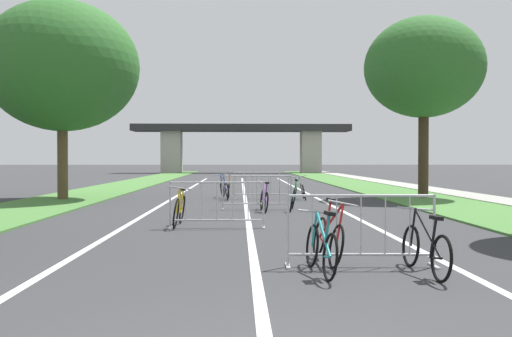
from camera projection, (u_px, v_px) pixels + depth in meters
The scene contains 22 objects.
grass_verge_left at pixel (127, 185), 32.95m from camera, with size 3.25×72.21×0.05m, color #477A38.
grass_verge_right at pixel (359, 185), 33.35m from camera, with size 3.25×72.21×0.05m, color #477A38.
sidewalk_path_right at pixel (400, 185), 33.42m from camera, with size 1.66×72.21×0.08m, color #9E9B93.
lane_stripe_center at pixel (245, 195), 24.50m from camera, with size 0.14×41.77×0.01m, color silver.
lane_stripe_right_lane at pixel (310, 195), 24.59m from camera, with size 0.14×41.77×0.01m, color silver.
lane_stripe_left_lane at pixel (179, 195), 24.42m from camera, with size 0.14×41.77×0.01m, color silver.
overpass_bridge at pixel (241, 138), 63.21m from camera, with size 24.24×3.65×5.41m.
tree_left_oak_near at pixel (62, 67), 21.32m from camera, with size 5.78×5.78×7.52m.
tree_right_oak_mid at pixel (424, 68), 22.32m from camera, with size 4.68×4.68×7.18m.
crowd_barrier_nearest at pixel (361, 231), 8.13m from camera, with size 2.18×0.52×1.05m.
crowd_barrier_second at pixel (217, 205), 12.71m from camera, with size 2.17×0.47×1.05m.
crowd_barrier_third at pixel (257, 193), 17.38m from camera, with size 2.17×0.47×1.05m.
crowd_barrier_fourth at pixel (261, 186), 22.04m from camera, with size 2.17×0.46×1.05m.
bicycle_orange_0 at pixel (229, 190), 21.59m from camera, with size 0.52×1.76×0.96m.
bicycle_teal_1 at pixel (321, 248), 7.63m from camera, with size 0.55×1.59×0.87m.
bicycle_green_2 at pixel (294, 198), 17.01m from camera, with size 0.60×1.70×1.02m.
bicycle_purple_3 at pixel (264, 199), 16.85m from camera, with size 0.46×1.61×0.90m.
bicycle_black_4 at pixel (425, 249), 7.61m from camera, with size 0.55×1.66×0.88m.
bicycle_red_5 at pixel (328, 238), 8.49m from camera, with size 0.54×1.65×0.98m.
bicycle_blue_6 at pixel (224, 189), 22.53m from camera, with size 0.69×1.61×0.98m.
bicycle_yellow_7 at pixel (179, 210), 13.09m from camera, with size 0.56×1.78×0.96m.
bicycle_white_8 at pixel (303, 190), 21.66m from camera, with size 0.48×1.67×0.95m.
Camera 1 is at (-0.22, -3.60, 1.56)m, focal length 39.61 mm.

